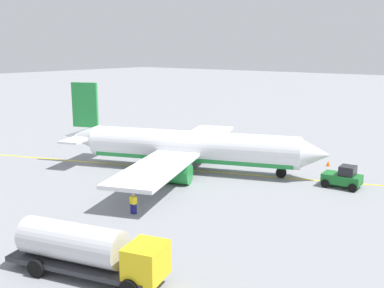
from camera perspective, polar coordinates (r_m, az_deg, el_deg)
ground_plane at (r=50.47m, az=0.00°, el=-3.33°), size 400.00×400.00×0.00m
airplane at (r=50.01m, az=-0.58°, el=-0.48°), size 29.71×30.26×9.45m
fuel_tanker at (r=28.12m, az=-13.04°, el=-12.73°), size 10.36×5.11×3.15m
pushback_tug at (r=46.57m, az=18.47°, el=-3.99°), size 3.72×2.52×2.20m
refueling_worker at (r=37.69m, az=-7.38°, el=-7.50°), size 0.55×0.41×1.71m
safety_cone_nose at (r=54.58m, az=16.76°, el=-2.37°), size 0.51×0.51×0.56m
taxi_line_marking at (r=50.46m, az=0.00°, el=-3.33°), size 64.01×24.77×0.01m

